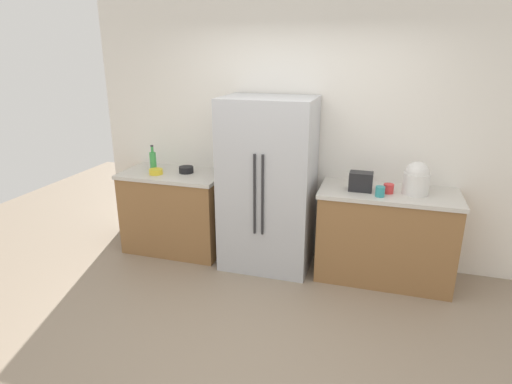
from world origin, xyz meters
TOP-DOWN VIEW (x-y plane):
  - ground_plane at (0.00, 0.00)m, footprint 9.28×9.28m
  - kitchen_back_panel at (0.00, 1.71)m, footprint 4.64×0.10m
  - counter_left at (-1.35, 1.34)m, footprint 1.14×0.64m
  - counter_right at (0.97, 1.34)m, footprint 1.32×0.64m
  - refrigerator at (-0.24, 1.30)m, footprint 0.93×0.69m
  - toaster at (0.70, 1.29)m, footprint 0.22×0.14m
  - rice_cooker at (1.20, 1.34)m, footprint 0.24×0.24m
  - bottle_a at (-1.60, 1.36)m, footprint 0.07×0.07m
  - cup_a at (0.96, 1.29)m, footprint 0.10×0.10m
  - cup_b at (0.88, 1.16)m, footprint 0.09×0.09m
  - bowl_a at (-1.20, 1.38)m, footprint 0.16×0.16m
  - bowl_b at (-1.50, 1.23)m, footprint 0.15×0.15m

SIDE VIEW (x-z plane):
  - ground_plane at x=0.00m, z-range 0.00..0.00m
  - counter_right at x=0.97m, z-range 0.00..0.93m
  - counter_left at x=-1.35m, z-range 0.00..0.93m
  - refrigerator at x=-0.24m, z-range 0.00..1.79m
  - bowl_b at x=-1.50m, z-range 0.93..0.98m
  - bowl_a at x=-1.20m, z-range 0.93..1.00m
  - cup_a at x=0.96m, z-range 0.93..1.02m
  - cup_b at x=0.88m, z-range 0.93..1.02m
  - toaster at x=0.70m, z-range 0.93..1.11m
  - bottle_a at x=-1.60m, z-range 0.89..1.19m
  - rice_cooker at x=1.20m, z-range 0.92..1.23m
  - kitchen_back_panel at x=0.00m, z-range 0.00..2.75m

